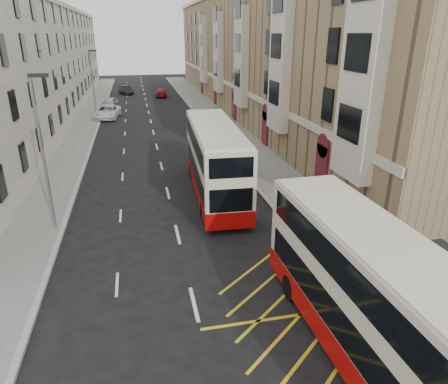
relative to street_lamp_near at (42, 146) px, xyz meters
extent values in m
cube|color=slate|center=(14.35, 18.00, -4.56)|extent=(4.00, 120.00, 0.15)
cube|color=slate|center=(-1.15, 18.00, -4.56)|extent=(3.00, 120.00, 0.15)
cube|color=#9A9B95|center=(12.35, 18.00, -4.56)|extent=(0.25, 120.00, 0.15)
cube|color=#9A9B95|center=(0.35, 18.00, -4.56)|extent=(0.25, 120.00, 0.15)
cube|color=#8F7253|center=(21.35, 33.50, 2.86)|extent=(10.00, 79.00, 15.00)
cube|color=beige|center=(16.32, 33.50, -0.64)|extent=(0.18, 79.00, 0.50)
cube|color=beige|center=(16.00, -2.00, 2.86)|extent=(0.80, 3.20, 10.00)
cube|color=beige|center=(16.00, 10.00, 2.86)|extent=(0.80, 3.20, 10.00)
cube|color=beige|center=(16.00, 22.00, 2.86)|extent=(0.80, 3.20, 10.00)
cube|color=beige|center=(16.00, 34.00, 2.86)|extent=(0.80, 3.20, 10.00)
cube|color=beige|center=(16.00, 46.00, 2.86)|extent=(0.80, 3.20, 10.00)
cube|color=maroon|center=(16.30, 2.00, -2.94)|extent=(0.20, 1.60, 3.00)
cube|color=maroon|center=(16.30, 14.00, -2.94)|extent=(0.20, 1.60, 3.00)
cube|color=maroon|center=(16.30, 26.00, -2.94)|extent=(0.20, 1.60, 3.00)
cube|color=maroon|center=(16.30, 38.00, -2.94)|extent=(0.20, 1.60, 3.00)
cube|color=maroon|center=(16.30, 50.00, -2.94)|extent=(0.20, 1.60, 3.00)
cube|color=silver|center=(-7.15, 33.50, 1.86)|extent=(9.00, 79.00, 13.00)
cube|color=beige|center=(-2.62, 33.50, 8.36)|extent=(0.30, 79.00, 0.50)
cube|color=black|center=(13.91, -10.10, -3.19)|extent=(0.08, 0.08, 2.60)
cube|color=black|center=(15.19, -10.10, -3.19)|extent=(0.08, 0.08, 2.60)
cube|color=black|center=(14.80, -11.40, -4.04)|extent=(0.35, 1.60, 0.06)
cylinder|color=#BA1C06|center=(12.60, -9.50, -3.99)|extent=(0.06, 0.06, 1.00)
cylinder|color=#BA1C06|center=(12.60, -6.25, -3.99)|extent=(0.06, 0.06, 1.00)
cylinder|color=#BA1C06|center=(12.60, -3.00, -3.99)|extent=(0.06, 0.06, 1.00)
cube|color=#BA1C06|center=(12.60, -6.25, -3.51)|extent=(0.05, 6.50, 0.06)
cube|color=#BA1C06|center=(12.60, -6.25, -3.94)|extent=(0.05, 6.50, 0.06)
cylinder|color=gray|center=(-0.05, 0.00, -0.49)|extent=(0.16, 0.16, 8.00)
cube|color=black|center=(0.35, 0.00, 3.41)|extent=(0.90, 0.18, 0.18)
cylinder|color=gray|center=(-0.05, 30.00, -0.49)|extent=(0.16, 0.16, 8.00)
cube|color=black|center=(0.35, 30.00, 3.41)|extent=(0.90, 0.18, 0.18)
cube|color=beige|center=(11.35, -11.96, -2.29)|extent=(2.72, 11.15, 3.99)
cube|color=#A70807|center=(11.35, -11.96, -3.83)|extent=(2.75, 11.18, 0.91)
cube|color=black|center=(11.35, -11.96, -2.77)|extent=(2.74, 10.26, 1.11)
cube|color=black|center=(11.35, -11.96, -1.05)|extent=(2.74, 10.26, 1.01)
cube|color=beige|center=(11.35, -11.96, -0.25)|extent=(2.61, 10.71, 0.12)
cube|color=black|center=(11.25, -6.42, -2.72)|extent=(2.15, 0.12, 1.31)
cube|color=black|center=(11.25, -6.42, -0.65)|extent=(1.77, 0.11, 0.45)
cylinder|color=black|center=(10.15, -8.42, -4.13)|extent=(0.30, 1.01, 1.01)
cylinder|color=black|center=(12.43, -8.38, -4.13)|extent=(0.30, 1.01, 1.01)
cube|color=beige|center=(9.38, 3.03, -2.19)|extent=(3.25, 11.72, 4.16)
cube|color=#A70807|center=(9.38, 3.03, -3.79)|extent=(3.28, 11.75, 0.95)
cube|color=black|center=(9.38, 3.03, -2.69)|extent=(3.24, 10.79, 1.16)
cube|color=black|center=(9.38, 3.03, -0.90)|extent=(3.24, 10.79, 1.05)
cube|color=beige|center=(9.38, 3.03, -0.06)|extent=(3.12, 11.25, 0.13)
cube|color=black|center=(9.69, 8.79, -2.63)|extent=(2.24, 0.20, 1.37)
cube|color=black|center=(9.69, 8.79, -0.47)|extent=(1.85, 0.18, 0.47)
cube|color=black|center=(9.07, -2.74, -2.63)|extent=(2.24, 0.20, 1.26)
cylinder|color=black|center=(8.39, 6.79, -4.11)|extent=(0.35, 1.07, 1.05)
cylinder|color=black|center=(10.77, 6.67, -4.11)|extent=(0.35, 1.07, 1.05)
cylinder|color=black|center=(8.00, -0.61, -4.11)|extent=(0.35, 1.07, 1.05)
cylinder|color=black|center=(10.37, -0.74, -4.11)|extent=(0.35, 1.07, 1.05)
imported|color=black|center=(14.01, -12.34, -3.63)|extent=(0.90, 0.73, 1.71)
imported|color=black|center=(12.70, -5.50, -3.65)|extent=(1.03, 0.56, 1.66)
imported|color=white|center=(1.21, 30.94, -3.84)|extent=(3.47, 6.03, 1.58)
imported|color=#B2B5BB|center=(1.15, 38.29, -3.88)|extent=(2.58, 4.70, 1.51)
imported|color=black|center=(3.23, 52.39, -3.92)|extent=(2.73, 4.62, 1.44)
imported|color=#AE1820|center=(9.03, 48.10, -3.98)|extent=(2.10, 4.65, 1.32)
camera|label=1|loc=(4.73, -20.87, 5.24)|focal=32.00mm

